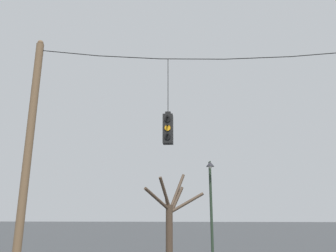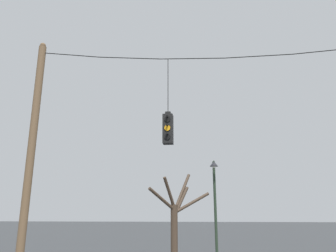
# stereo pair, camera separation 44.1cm
# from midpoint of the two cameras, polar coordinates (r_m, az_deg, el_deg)

# --- Properties ---
(utility_pole_left) EXTENTS (0.28, 0.28, 8.63)m
(utility_pole_left) POSITION_cam_midpoint_polar(r_m,az_deg,el_deg) (12.48, -24.13, -4.13)
(utility_pole_left) COLOR brown
(utility_pole_left) RESTS_ON ground_plane
(span_wire) EXTENTS (16.12, 0.03, 0.69)m
(span_wire) POSITION_cam_midpoint_polar(r_m,az_deg,el_deg) (12.27, 14.19, 12.36)
(span_wire) COLOR black
(traffic_light_near_right_pole) EXTENTS (0.34, 0.46, 3.14)m
(traffic_light_near_right_pole) POSITION_cam_midpoint_polar(r_m,az_deg,el_deg) (11.15, -1.14, -0.40)
(traffic_light_near_right_pole) COLOR black
(street_lamp) EXTENTS (0.37, 0.65, 4.56)m
(street_lamp) POSITION_cam_midpoint_polar(r_m,az_deg,el_deg) (15.04, 6.63, -11.86)
(street_lamp) COLOR #233323
(street_lamp) RESTS_ON ground_plane
(bare_tree) EXTENTS (2.88, 2.77, 4.32)m
(bare_tree) POSITION_cam_midpoint_polar(r_m,az_deg,el_deg) (16.78, -0.29, -15.54)
(bare_tree) COLOR #423326
(bare_tree) RESTS_ON ground_plane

